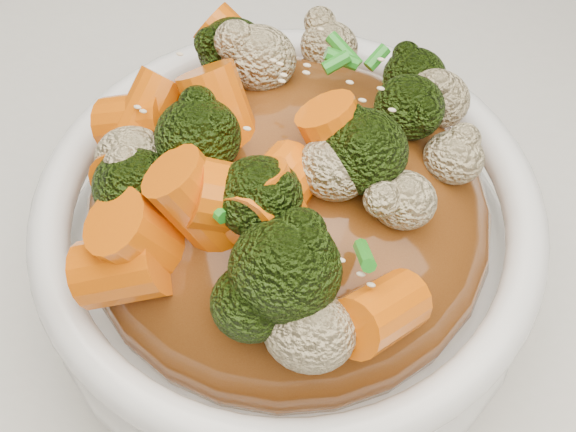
% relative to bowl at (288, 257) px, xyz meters
% --- Properties ---
extents(tablecloth, '(1.20, 0.80, 0.04)m').
position_rel_bowl_xyz_m(tablecloth, '(0.03, -0.01, -0.07)').
color(tablecloth, silver).
rests_on(tablecloth, dining_table).
extents(bowl, '(0.25, 0.25, 0.09)m').
position_rel_bowl_xyz_m(bowl, '(0.00, 0.00, 0.00)').
color(bowl, white).
rests_on(bowl, tablecloth).
extents(sauce_base, '(0.20, 0.20, 0.11)m').
position_rel_bowl_xyz_m(sauce_base, '(0.00, -0.00, 0.03)').
color(sauce_base, '#633210').
rests_on(sauce_base, bowl).
extents(carrots, '(0.20, 0.20, 0.06)m').
position_rel_bowl_xyz_m(carrots, '(0.00, -0.00, 0.10)').
color(carrots, '#E16007').
rests_on(carrots, sauce_base).
extents(broccoli, '(0.20, 0.20, 0.05)m').
position_rel_bowl_xyz_m(broccoli, '(0.00, -0.00, 0.10)').
color(broccoli, black).
rests_on(broccoli, sauce_base).
extents(cauliflower, '(0.20, 0.20, 0.04)m').
position_rel_bowl_xyz_m(cauliflower, '(0.00, -0.00, 0.10)').
color(cauliflower, tan).
rests_on(cauliflower, sauce_base).
extents(scallions, '(0.15, 0.15, 0.02)m').
position_rel_bowl_xyz_m(scallions, '(0.00, -0.00, 0.10)').
color(scallions, '#22841E').
rests_on(scallions, sauce_base).
extents(sesame_seeds, '(0.18, 0.18, 0.01)m').
position_rel_bowl_xyz_m(sesame_seeds, '(0.00, -0.00, 0.10)').
color(sesame_seeds, beige).
rests_on(sesame_seeds, sauce_base).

